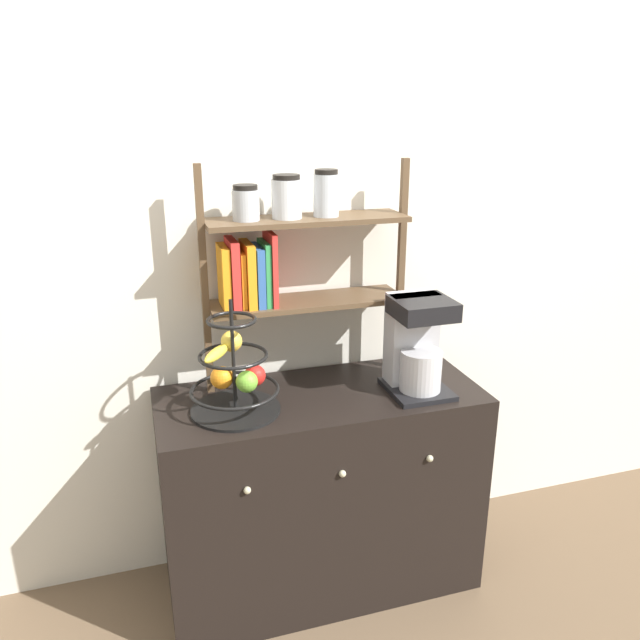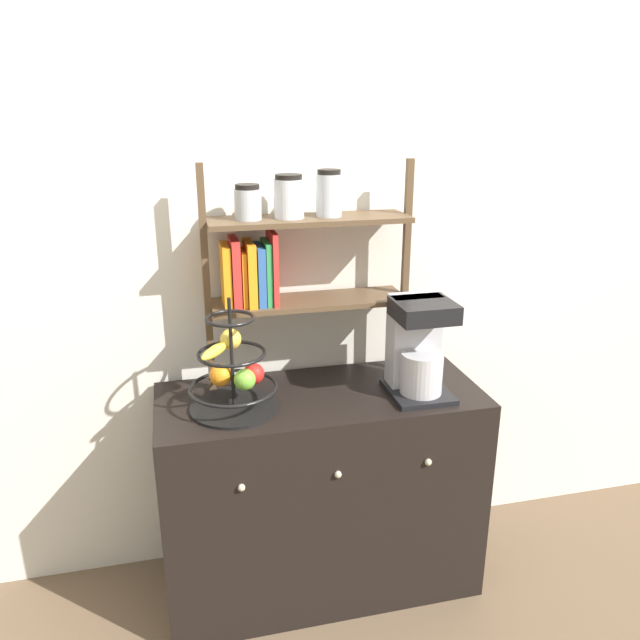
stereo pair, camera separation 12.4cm
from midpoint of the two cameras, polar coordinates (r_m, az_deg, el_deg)
ground_plane at (r=2.49m, az=3.06°, el=-25.92°), size 12.00×12.00×0.00m
wall_back at (r=2.31m, az=-0.07°, el=7.63°), size 7.00×0.05×2.60m
sideboard at (r=2.41m, az=1.57°, el=-15.33°), size 1.14×0.49×0.79m
coffee_maker at (r=2.20m, az=10.55°, el=-2.43°), size 0.21×0.23×0.35m
fruit_stand at (r=2.07m, az=-6.22°, el=-4.95°), size 0.30×0.30×0.39m
shelf_hutch at (r=2.16m, az=-1.69°, el=6.30°), size 0.74×0.20×0.79m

